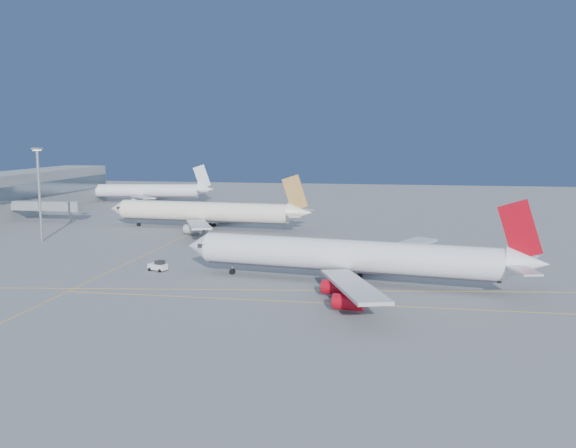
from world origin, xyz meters
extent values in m
plane|color=slate|center=(0.00, 0.00, 0.00)|extent=(500.00, 500.00, 0.00)
cube|color=gray|center=(-115.00, 85.00, 7.50)|extent=(18.00, 110.00, 15.00)
cube|color=#3F4C59|center=(-105.80, 85.00, 9.00)|extent=(0.40, 107.80, 5.00)
cube|color=gray|center=(-95.00, 72.00, 5.20)|extent=(22.00, 3.00, 3.00)
cylinder|color=gray|center=(-86.00, 72.00, 2.60)|extent=(0.70, 0.70, 5.20)
cube|color=gray|center=(-84.00, 72.00, 5.20)|extent=(3.20, 3.60, 3.40)
cube|color=#F9B40D|center=(5.00, -14.00, 0.01)|extent=(90.00, 0.18, 0.02)
cube|color=#F9B40D|center=(0.00, -6.00, 0.01)|extent=(118.86, 16.88, 0.02)
cube|color=#F9B40D|center=(-40.00, 30.00, 0.01)|extent=(0.18, 140.00, 0.02)
cylinder|color=white|center=(9.20, 1.52, 5.38)|extent=(58.12, 14.99, 6.00)
cone|color=white|center=(-21.64, 6.41, 5.38)|extent=(5.53, 6.65, 6.00)
cone|color=white|center=(41.36, -3.58, 6.00)|extent=(8.04, 6.76, 5.70)
cube|color=black|center=(-19.70, 6.10, 6.00)|extent=(2.53, 5.89, 0.72)
cube|color=#B7B7BC|center=(11.75, -15.88, 3.73)|extent=(13.85, 30.23, 0.57)
cube|color=#B7B7BC|center=(17.01, 17.28, 3.73)|extent=(21.56, 27.61, 0.57)
cube|color=#A40714|center=(39.83, -3.34, 11.79)|extent=(7.93, 1.70, 10.94)
cylinder|color=gray|center=(-14.24, 5.24, 1.76)|extent=(0.25, 0.25, 2.38)
cylinder|color=black|center=(-14.24, 5.24, 0.57)|extent=(1.24, 0.89, 1.14)
cylinder|color=gray|center=(9.56, -2.83, 1.76)|extent=(0.33, 0.33, 2.38)
cylinder|color=black|center=(9.56, -2.83, 0.57)|extent=(1.27, 1.10, 1.14)
cylinder|color=gray|center=(10.89, 5.55, 1.76)|extent=(0.33, 0.33, 2.38)
cylinder|color=black|center=(10.89, 5.55, 0.57)|extent=(1.27, 1.10, 1.14)
cylinder|color=#A40714|center=(8.46, -9.90, 1.79)|extent=(5.31, 3.33, 2.58)
cylinder|color=#A40714|center=(11.39, -19.47, 1.79)|extent=(5.31, 3.33, 2.58)
cylinder|color=#A40714|center=(12.03, 12.61, 1.79)|extent=(5.31, 3.33, 2.58)
cylinder|color=#A40714|center=(17.77, 20.80, 1.79)|extent=(5.31, 3.33, 2.58)
cylinder|color=#F2E9CE|center=(-39.20, 65.92, 5.24)|extent=(53.16, 10.02, 5.79)
cone|color=#F2E9CE|center=(-67.78, 68.22, 5.24)|extent=(5.03, 6.14, 5.79)
cone|color=#F2E9CE|center=(-9.31, 63.51, 5.85)|extent=(7.54, 6.06, 5.51)
cube|color=black|center=(-65.86, 68.06, 5.85)|extent=(2.06, 5.62, 0.71)
cube|color=#B7B7BC|center=(-35.59, 49.60, 3.64)|extent=(15.26, 28.42, 0.56)
cube|color=#B7B7BC|center=(-33.03, 81.44, 3.64)|extent=(19.00, 27.17, 0.56)
cube|color=#C58349|center=(-10.83, 63.63, 11.51)|extent=(7.83, 1.08, 10.76)
cylinder|color=gray|center=(-60.81, 67.66, 1.73)|extent=(0.24, 0.24, 2.34)
cylinder|color=black|center=(-60.81, 67.66, 0.56)|extent=(1.17, 0.80, 1.12)
cylinder|color=gray|center=(-38.52, 61.73, 1.73)|extent=(0.33, 0.33, 2.34)
cylinder|color=black|center=(-38.52, 61.73, 0.56)|extent=(1.19, 1.00, 1.12)
cylinder|color=gray|center=(-37.86, 69.94, 1.73)|extent=(0.33, 0.33, 2.34)
cylinder|color=black|center=(-37.86, 69.94, 0.56)|extent=(1.19, 1.00, 1.12)
cylinder|color=#B7B7BC|center=(-38.27, 52.67, 1.74)|extent=(5.07, 2.93, 2.54)
cylinder|color=#B7B7BC|center=(-36.16, 78.84, 1.74)|extent=(5.07, 2.93, 2.54)
cylinder|color=white|center=(-88.28, 135.26, 4.91)|extent=(48.41, 12.43, 5.39)
cone|color=white|center=(-114.18, 131.40, 4.91)|extent=(5.08, 5.97, 5.39)
cone|color=white|center=(-61.14, 139.30, 5.49)|extent=(7.42, 6.06, 5.12)
cube|color=black|center=(-112.37, 131.67, 5.49)|extent=(2.28, 5.29, 0.67)
cube|color=#B7B7BC|center=(-81.76, 121.45, 3.43)|extent=(18.80, 24.24, 0.53)
cube|color=#B7B7BC|center=(-86.06, 150.36, 3.43)|extent=(12.56, 26.28, 0.53)
cube|color=silver|center=(-62.56, 139.09, 10.83)|extent=(7.39, 1.52, 10.19)
cylinder|color=gray|center=(-107.80, 132.35, 1.64)|extent=(0.23, 0.23, 2.21)
cylinder|color=black|center=(-107.80, 132.35, 0.53)|extent=(1.15, 0.82, 1.06)
cylinder|color=gray|center=(-86.76, 131.59, 1.64)|extent=(0.31, 0.31, 2.21)
cylinder|color=black|center=(-86.76, 131.59, 0.53)|extent=(1.18, 1.01, 1.06)
cylinder|color=gray|center=(-87.89, 139.21, 1.64)|extent=(0.31, 0.31, 2.21)
cylinder|color=black|center=(-87.89, 139.21, 0.53)|extent=(1.18, 1.01, 1.06)
cylinder|color=#B7B7BC|center=(-84.82, 123.62, 1.62)|extent=(4.93, 3.06, 2.41)
cylinder|color=#B7B7BC|center=(-88.36, 147.39, 1.62)|extent=(4.93, 3.06, 2.41)
cube|color=white|center=(-30.48, 5.86, 0.89)|extent=(4.38, 3.19, 1.18)
cube|color=black|center=(-29.92, 5.66, 1.77)|extent=(2.05, 2.11, 0.89)
cylinder|color=black|center=(-32.13, 5.36, 0.34)|extent=(0.77, 0.56, 0.69)
cylinder|color=black|center=(-31.43, 7.30, 0.34)|extent=(0.77, 0.56, 0.69)
cylinder|color=black|center=(-29.53, 4.42, 0.34)|extent=(0.77, 0.56, 0.69)
cylinder|color=black|center=(-28.83, 6.36, 0.34)|extent=(0.77, 0.56, 0.69)
cylinder|color=gray|center=(-74.84, 36.07, 12.20)|extent=(0.68, 0.68, 24.41)
cube|color=gray|center=(-74.84, 36.07, 24.60)|extent=(2.15, 2.15, 0.49)
cube|color=white|center=(-74.84, 36.07, 24.21)|extent=(1.56, 1.56, 0.24)
camera|label=1|loc=(18.87, -118.99, 28.27)|focal=40.00mm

